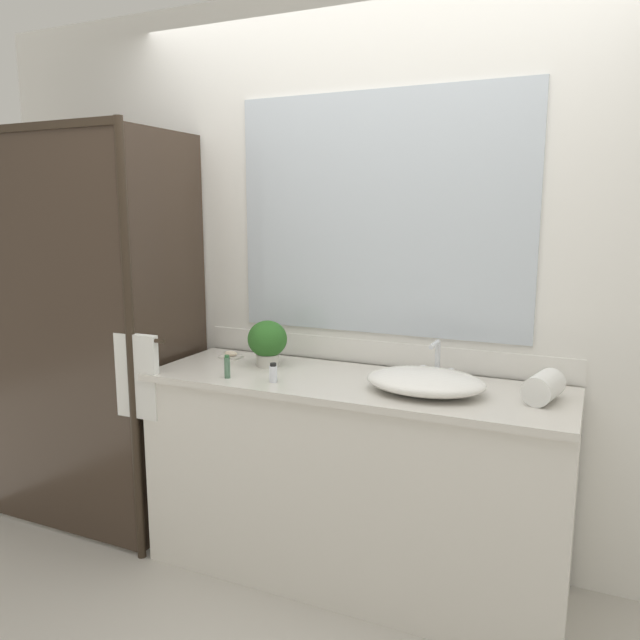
{
  "coord_description": "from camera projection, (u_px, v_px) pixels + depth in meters",
  "views": [
    {
      "loc": [
        0.92,
        -2.35,
        1.61
      ],
      "look_at": [
        -0.15,
        0.0,
        1.15
      ],
      "focal_mm": 34.62,
      "sensor_mm": 36.0,
      "label": 1
    }
  ],
  "objects": [
    {
      "name": "potted_plant",
      "position": [
        267.0,
        341.0,
        2.84
      ],
      "size": [
        0.18,
        0.18,
        0.21
      ],
      "color": "beige",
      "rests_on": "vanity_cabinet"
    },
    {
      "name": "rolled_towel_near_edge",
      "position": [
        544.0,
        387.0,
        2.31
      ],
      "size": [
        0.15,
        0.21,
        0.11
      ],
      "primitive_type": "cylinder",
      "rotation": [
        1.57,
        0.0,
        -0.23
      ],
      "color": "white",
      "rests_on": "vanity_cabinet"
    },
    {
      "name": "amenity_bottle_conditioner",
      "position": [
        227.0,
        367.0,
        2.64
      ],
      "size": [
        0.03,
        0.03,
        0.1
      ],
      "color": "#4C7056",
      "rests_on": "vanity_cabinet"
    },
    {
      "name": "ground_plane",
      "position": [
        350.0,
        575.0,
        2.76
      ],
      "size": [
        8.0,
        8.0,
        0.0
      ],
      "primitive_type": "plane",
      "color": "#B7B2A8"
    },
    {
      "name": "shower_enclosure",
      "position": [
        90.0,
        336.0,
        2.93
      ],
      "size": [
        1.2,
        0.59,
        2.0
      ],
      "color": "#2D2319",
      "rests_on": "ground_plane"
    },
    {
      "name": "wall_back_with_mirror",
      "position": [
        380.0,
        277.0,
        2.84
      ],
      "size": [
        4.4,
        0.06,
        2.6
      ],
      "color": "silver",
      "rests_on": "ground_plane"
    },
    {
      "name": "amenity_bottle_shampoo",
      "position": [
        273.0,
        373.0,
        2.58
      ],
      "size": [
        0.03,
        0.03,
        0.08
      ],
      "color": "silver",
      "rests_on": "vanity_cabinet"
    },
    {
      "name": "soap_dish",
      "position": [
        231.0,
        355.0,
        3.0
      ],
      "size": [
        0.1,
        0.07,
        0.04
      ],
      "color": "silver",
      "rests_on": "vanity_cabinet"
    },
    {
      "name": "vanity_cabinet",
      "position": [
        352.0,
        480.0,
        2.69
      ],
      "size": [
        1.8,
        0.58,
        0.9
      ],
      "color": "silver",
      "rests_on": "ground_plane"
    },
    {
      "name": "faucet",
      "position": [
        437.0,
        367.0,
        2.59
      ],
      "size": [
        0.17,
        0.14,
        0.18
      ],
      "color": "silver",
      "rests_on": "vanity_cabinet"
    },
    {
      "name": "sink_basin",
      "position": [
        425.0,
        381.0,
        2.43
      ],
      "size": [
        0.47,
        0.34,
        0.09
      ],
      "primitive_type": "ellipsoid",
      "color": "white",
      "rests_on": "vanity_cabinet"
    }
  ]
}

